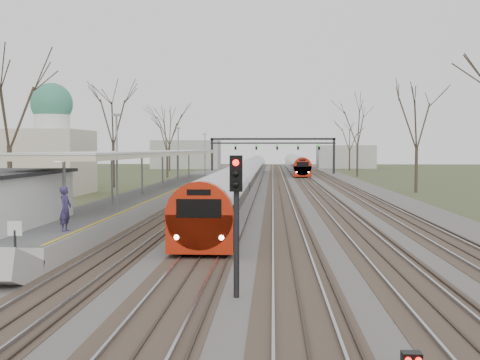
% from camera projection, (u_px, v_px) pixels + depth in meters
% --- Properties ---
extents(ground, '(300.00, 300.00, 0.00)m').
position_uv_depth(ground, '(263.00, 305.00, 16.51)').
color(ground, '#384223').
rests_on(ground, ground).
extents(track_bed, '(24.00, 160.00, 0.22)m').
position_uv_depth(track_bed, '(273.00, 184.00, 71.34)').
color(track_bed, '#474442').
rests_on(track_bed, ground).
extents(platform, '(3.50, 69.00, 1.00)m').
position_uv_depth(platform, '(170.00, 190.00, 54.37)').
color(platform, '#9E9B93').
rests_on(platform, ground).
extents(canopy, '(4.10, 50.00, 3.11)m').
position_uv_depth(canopy, '(160.00, 153.00, 49.69)').
color(canopy, slate).
rests_on(canopy, platform).
extents(dome_building, '(10.00, 8.00, 10.30)m').
position_uv_depth(dome_building, '(34.00, 155.00, 55.39)').
color(dome_building, beige).
rests_on(dome_building, ground).
extents(signal_gantry, '(21.00, 0.59, 6.08)m').
position_uv_depth(signal_gantry, '(273.00, 145.00, 100.99)').
color(signal_gantry, black).
rests_on(signal_gantry, ground).
extents(tree_west_near, '(5.00, 5.00, 10.30)m').
position_uv_depth(tree_west_near, '(8.00, 100.00, 36.94)').
color(tree_west_near, '#2D231C').
rests_on(tree_west_near, ground).
extents(tree_west_far, '(5.50, 5.50, 11.33)m').
position_uv_depth(tree_west_far, '(113.00, 114.00, 64.88)').
color(tree_west_far, '#2D231C').
rests_on(tree_west_far, ground).
extents(tree_east_far, '(5.00, 5.00, 10.30)m').
position_uv_depth(tree_east_far, '(417.00, 117.00, 57.25)').
color(tree_east_far, '#2D231C').
rests_on(tree_east_far, ground).
extents(train_near, '(2.62, 90.21, 3.05)m').
position_uv_depth(train_near, '(248.00, 174.00, 67.30)').
color(train_near, '#AFB2BA').
rests_on(train_near, ground).
extents(train_far, '(2.62, 60.21, 3.05)m').
position_uv_depth(train_far, '(295.00, 163.00, 114.88)').
color(train_far, '#AFB2BA').
rests_on(train_far, ground).
extents(passenger, '(0.46, 0.68, 1.81)m').
position_uv_depth(passenger, '(65.00, 209.00, 23.58)').
color(passenger, '#302950').
rests_on(passenger, platform).
extents(signal_post, '(0.35, 0.45, 4.10)m').
position_uv_depth(signal_post, '(236.00, 205.00, 16.70)').
color(signal_post, black).
rests_on(signal_post, ground).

